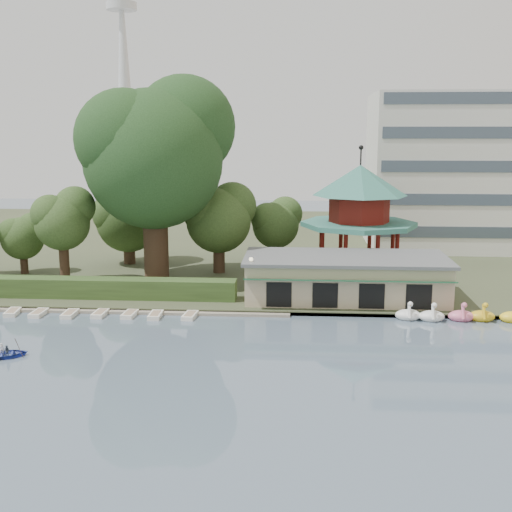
# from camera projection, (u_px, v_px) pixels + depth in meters

# --- Properties ---
(ground_plane) EXTENTS (220.00, 220.00, 0.00)m
(ground_plane) POSITION_uv_depth(u_px,v_px,m) (203.00, 394.00, 38.66)
(ground_plane) COLOR slate
(ground_plane) RESTS_ON ground
(shore) EXTENTS (220.00, 70.00, 0.40)m
(shore) POSITION_uv_depth(u_px,v_px,m) (258.00, 243.00, 89.54)
(shore) COLOR #424930
(shore) RESTS_ON ground
(embankment) EXTENTS (220.00, 0.60, 0.30)m
(embankment) POSITION_uv_depth(u_px,v_px,m) (232.00, 312.00, 55.58)
(embankment) COLOR gray
(embankment) RESTS_ON ground
(dock) EXTENTS (34.00, 1.60, 0.24)m
(dock) POSITION_uv_depth(u_px,v_px,m) (97.00, 310.00, 56.28)
(dock) COLOR gray
(dock) RESTS_ON ground
(boathouse) EXTENTS (18.60, 9.39, 3.90)m
(boathouse) POSITION_uv_depth(u_px,v_px,m) (345.00, 277.00, 59.06)
(boathouse) COLOR tan
(boathouse) RESTS_ON shore
(pavilion) EXTENTS (12.40, 12.40, 13.50)m
(pavilion) POSITION_uv_depth(u_px,v_px,m) (359.00, 209.00, 67.76)
(pavilion) COLOR tan
(pavilion) RESTS_ON shore
(office_building) EXTENTS (38.00, 18.00, 20.00)m
(office_building) POSITION_uv_depth(u_px,v_px,m) (509.00, 177.00, 82.59)
(office_building) COLOR silver
(office_building) RESTS_ON shore
(broadcast_tower) EXTENTS (8.00, 8.00, 96.00)m
(broadcast_tower) POSITION_uv_depth(u_px,v_px,m) (124.00, 61.00, 172.04)
(broadcast_tower) COLOR silver
(broadcast_tower) RESTS_ON ground
(hedge) EXTENTS (30.00, 2.00, 1.80)m
(hedge) POSITION_uv_depth(u_px,v_px,m) (75.00, 288.00, 59.49)
(hedge) COLOR #365023
(hedge) RESTS_ON shore
(lamp_post) EXTENTS (0.36, 0.36, 4.28)m
(lamp_post) POSITION_uv_depth(u_px,v_px,m) (251.00, 272.00, 56.53)
(lamp_post) COLOR black
(lamp_post) RESTS_ON shore
(big_tree) EXTENTS (15.45, 14.39, 20.87)m
(big_tree) POSITION_uv_depth(u_px,v_px,m) (156.00, 149.00, 64.24)
(big_tree) COLOR #3A281C
(big_tree) RESTS_ON shore
(small_trees) EXTENTS (39.31, 16.63, 9.79)m
(small_trees) POSITION_uv_depth(u_px,v_px,m) (124.00, 221.00, 69.72)
(small_trees) COLOR #3A281C
(small_trees) RESTS_ON shore
(swan_boats) EXTENTS (17.39, 2.09, 1.92)m
(swan_boats) POSITION_uv_depth(u_px,v_px,m) (507.00, 317.00, 53.30)
(swan_boats) COLOR white
(swan_boats) RESTS_ON ground
(moored_rowboats) EXTENTS (24.59, 2.65, 0.36)m
(moored_rowboats) POSITION_uv_depth(u_px,v_px,m) (55.00, 313.00, 55.15)
(moored_rowboats) COLOR white
(moored_rowboats) RESTS_ON ground
(rowboat_with_passengers) EXTENTS (5.16, 4.45, 2.01)m
(rowboat_with_passengers) POSITION_uv_depth(u_px,v_px,m) (4.00, 351.00, 44.86)
(rowboat_with_passengers) COLOR #2C40A2
(rowboat_with_passengers) RESTS_ON ground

